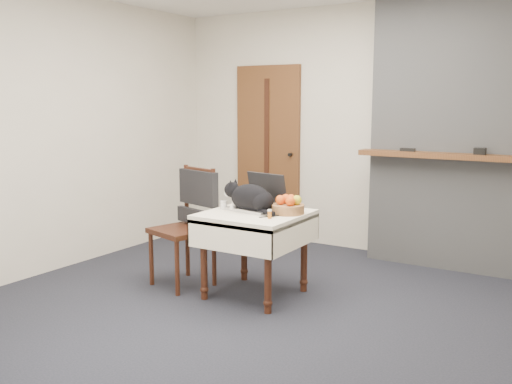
# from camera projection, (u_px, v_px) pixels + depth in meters

# --- Properties ---
(ground) EXTENTS (4.50, 4.50, 0.00)m
(ground) POSITION_uv_depth(u_px,v_px,m) (272.00, 305.00, 4.51)
(ground) COLOR black
(ground) RESTS_ON ground
(room_shell) EXTENTS (4.52, 4.01, 2.61)m
(room_shell) POSITION_uv_depth(u_px,v_px,m) (301.00, 80.00, 4.62)
(room_shell) COLOR beige
(room_shell) RESTS_ON ground
(door) EXTENTS (0.82, 0.10, 2.00)m
(door) POSITION_uv_depth(u_px,v_px,m) (268.00, 153.00, 6.63)
(door) COLOR brown
(door) RESTS_ON ground
(chimney) EXTENTS (1.62, 0.48, 2.60)m
(chimney) POSITION_uv_depth(u_px,v_px,m) (452.00, 133.00, 5.39)
(chimney) COLOR gray
(chimney) RESTS_ON ground
(side_table) EXTENTS (0.78, 0.78, 0.70)m
(side_table) POSITION_uv_depth(u_px,v_px,m) (255.00, 226.00, 4.65)
(side_table) COLOR #381C0F
(side_table) RESTS_ON ground
(laptop) EXTENTS (0.46, 0.41, 0.30)m
(laptop) POSITION_uv_depth(u_px,v_px,m) (259.00, 201.00, 4.75)
(laptop) COLOR #B7B7BC
(laptop) RESTS_ON side_table
(cat) EXTENTS (0.53, 0.23, 0.26)m
(cat) POSITION_uv_depth(u_px,v_px,m) (251.00, 198.00, 4.65)
(cat) COLOR black
(cat) RESTS_ON side_table
(cream_jar) EXTENTS (0.06, 0.06, 0.07)m
(cream_jar) POSITION_uv_depth(u_px,v_px,m) (224.00, 205.00, 4.77)
(cream_jar) COLOR silver
(cream_jar) RESTS_ON side_table
(pill_bottle) EXTENTS (0.03, 0.03, 0.07)m
(pill_bottle) POSITION_uv_depth(u_px,v_px,m) (270.00, 214.00, 4.39)
(pill_bottle) COLOR #B45E16
(pill_bottle) RESTS_ON side_table
(fruit_basket) EXTENTS (0.26, 0.26, 0.15)m
(fruit_basket) POSITION_uv_depth(u_px,v_px,m) (288.00, 206.00, 4.58)
(fruit_basket) COLOR #9C663F
(fruit_basket) RESTS_ON side_table
(desk_clutter) EXTENTS (0.13, 0.11, 0.01)m
(desk_clutter) POSITION_uv_depth(u_px,v_px,m) (279.00, 215.00, 4.51)
(desk_clutter) COLOR black
(desk_clutter) RESTS_ON side_table
(chair) EXTENTS (0.57, 0.56, 1.03)m
(chair) POSITION_uv_depth(u_px,v_px,m) (191.00, 210.00, 4.97)
(chair) COLOR #381C0F
(chair) RESTS_ON ground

